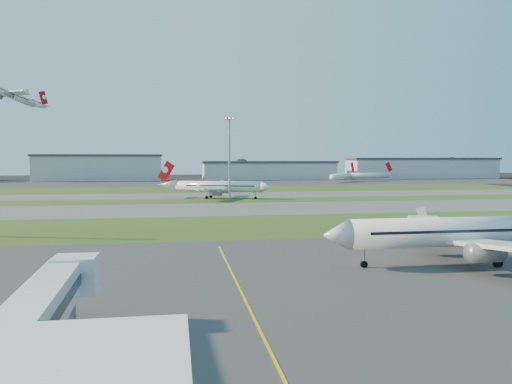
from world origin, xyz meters
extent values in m
plane|color=black|center=(0.00, 0.00, 0.00)|extent=(700.00, 700.00, 0.00)
cube|color=#333335|center=(0.00, 0.00, 0.01)|extent=(300.00, 70.00, 0.01)
cube|color=#344A18|center=(0.00, 52.00, 0.01)|extent=(300.00, 34.00, 0.01)
cube|color=#515154|center=(0.00, 85.00, 0.01)|extent=(300.00, 32.00, 0.01)
cube|color=#344A18|center=(0.00, 110.00, 0.01)|extent=(300.00, 18.00, 0.01)
cube|color=#515154|center=(0.00, 132.00, 0.01)|extent=(300.00, 26.00, 0.01)
cube|color=#344A18|center=(0.00, 165.00, 0.01)|extent=(300.00, 40.00, 0.01)
cube|color=#333335|center=(0.00, 225.00, 0.01)|extent=(400.00, 80.00, 0.01)
cube|color=gold|center=(5.00, 0.00, 0.00)|extent=(0.25, 60.00, 0.02)
cube|color=white|center=(-9.80, -14.00, 4.00)|extent=(3.44, 24.08, 2.60)
cube|color=black|center=(-9.80, -14.00, 4.00)|extent=(3.59, 24.08, 0.80)
cube|color=white|center=(-9.50, -2.60, 4.00)|extent=(3.40, 3.00, 3.00)
cylinder|color=gray|center=(-9.50, -4.50, 1.60)|extent=(0.70, 0.70, 3.20)
cube|color=black|center=(-9.50, -4.50, 0.35)|extent=(2.20, 1.20, 0.70)
cylinder|color=white|center=(34.16, 13.02, 4.15)|extent=(29.66, 3.98, 3.75)
cube|color=white|center=(35.21, 5.13, 3.65)|extent=(8.00, 15.46, 1.53)
cube|color=white|center=(35.09, 20.93, 3.65)|extent=(7.80, 15.45, 1.53)
cylinder|color=slate|center=(33.71, 7.29, 2.57)|extent=(4.17, 2.30, 2.27)
cylinder|color=slate|center=(33.62, 18.75, 2.57)|extent=(4.17, 2.30, 2.27)
cylinder|color=white|center=(12.46, 118.00, 3.98)|extent=(27.97, 12.99, 3.60)
cube|color=red|center=(-4.48, 124.08, 8.81)|extent=(5.90, 2.39, 7.17)
cube|color=white|center=(14.13, 125.45, 3.51)|extent=(5.66, 14.57, 1.46)
cube|color=white|center=(9.01, 111.19, 3.51)|extent=(11.44, 14.19, 1.46)
cylinder|color=slate|center=(14.77, 123.01, 2.46)|extent=(4.48, 3.40, 2.18)
cylinder|color=slate|center=(11.05, 112.67, 2.46)|extent=(4.48, 3.40, 2.18)
cylinder|color=white|center=(-80.00, 208.23, 43.90)|extent=(23.34, 22.45, 3.64)
cube|color=red|center=(-66.81, 220.78, 48.79)|extent=(4.73, 4.53, 7.25)
cube|color=white|center=(-74.02, 203.33, 43.42)|extent=(14.44, 11.35, 1.48)
cube|color=white|center=(-84.59, 214.44, 43.42)|extent=(10.84, 14.63, 1.48)
cylinder|color=slate|center=(-76.52, 203.87, 42.37)|extent=(4.43, 4.37, 2.20)
cylinder|color=white|center=(88.12, 214.62, 3.20)|extent=(20.19, 21.09, 3.20)
cube|color=red|center=(97.05, 224.06, 8.00)|extent=(3.77, 3.97, 6.16)
cylinder|color=white|center=(107.35, 223.61, 3.20)|extent=(25.99, 9.52, 3.20)
cube|color=red|center=(119.94, 226.82, 8.00)|extent=(5.09, 1.57, 6.16)
cylinder|color=gray|center=(15.00, 108.00, 12.50)|extent=(0.60, 0.60, 25.00)
cube|color=gray|center=(15.00, 108.00, 25.40)|extent=(3.20, 0.50, 0.80)
cube|color=#FFF2CC|center=(15.00, 108.00, 25.40)|extent=(2.80, 0.70, 0.35)
cube|color=#A0A4A8|center=(-45.00, 255.00, 7.00)|extent=(70.00, 22.00, 14.00)
cube|color=#383A3F|center=(-45.00, 255.00, 14.60)|extent=(71.40, 23.00, 1.20)
cube|color=#A0A4A8|center=(55.00, 255.00, 5.00)|extent=(80.00, 22.00, 10.00)
cube|color=#383A3F|center=(55.00, 255.00, 10.60)|extent=(81.60, 23.00, 1.20)
cube|color=#A0A4A8|center=(155.00, 255.00, 6.00)|extent=(95.00, 22.00, 12.00)
cube|color=#383A3F|center=(155.00, 255.00, 12.60)|extent=(96.90, 23.00, 1.20)
cylinder|color=black|center=(-20.00, 266.00, 1.80)|extent=(1.00, 1.00, 3.60)
sphere|color=black|center=(-20.00, 266.00, 5.85)|extent=(9.90, 9.90, 9.90)
cylinder|color=black|center=(40.00, 269.00, 2.10)|extent=(1.00, 1.00, 4.20)
sphere|color=black|center=(40.00, 269.00, 6.83)|extent=(11.55, 11.55, 11.55)
cylinder|color=black|center=(115.00, 267.00, 1.90)|extent=(1.00, 1.00, 3.80)
sphere|color=black|center=(115.00, 267.00, 6.17)|extent=(10.45, 10.45, 10.45)
cylinder|color=black|center=(185.00, 271.00, 2.30)|extent=(1.00, 1.00, 4.60)
sphere|color=black|center=(185.00, 271.00, 7.48)|extent=(12.65, 12.65, 12.65)
camera|label=1|loc=(-1.35, -44.44, 13.53)|focal=35.00mm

